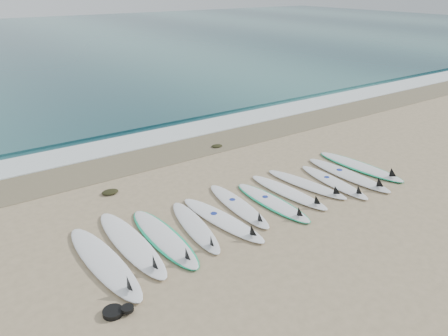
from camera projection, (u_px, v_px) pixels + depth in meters
ground at (255, 205)px, 10.01m from camera, size 120.00×120.00×0.00m
wet_sand_band at (170, 152)px, 13.09m from camera, size 120.00×1.80×0.01m
foam_band at (149, 139)px, 14.14m from camera, size 120.00×1.40×0.04m
wave_crest at (130, 126)px, 15.26m from camera, size 120.00×1.00×0.10m
surfboard_0 at (105, 263)px, 7.87m from camera, size 0.74×2.87×0.36m
surfboard_1 at (132, 244)px, 8.43m from camera, size 0.60×2.83×0.36m
surfboard_2 at (164, 238)px, 8.66m from camera, size 0.66×2.61×0.33m
surfboard_3 at (196, 227)px, 9.03m from camera, size 0.83×2.35×0.29m
surfboard_4 at (224, 220)px, 9.29m from camera, size 0.83×2.56×0.32m
surfboard_5 at (239, 206)px, 9.87m from camera, size 0.71×2.45×0.31m
surfboard_6 at (273, 202)px, 10.05m from camera, size 0.64×2.41×0.30m
surfboard_7 at (290, 192)px, 10.50m from camera, size 0.70×2.45×0.31m
surfboard_8 at (308, 184)px, 10.91m from camera, size 0.88×2.42×0.30m
surfboard_9 at (335, 182)px, 11.03m from camera, size 0.68×2.38×0.30m
surfboard_10 at (349, 175)px, 11.42m from camera, size 0.57×2.68×0.34m
surfboard_11 at (361, 166)px, 11.96m from camera, size 0.81×2.72×0.34m
seaweed_near at (110, 192)px, 10.55m from camera, size 0.41×0.32×0.08m
seaweed_far at (217, 146)px, 13.48m from camera, size 0.35×0.27×0.07m
leash_coil at (116, 311)px, 6.74m from camera, size 0.46×0.36×0.11m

